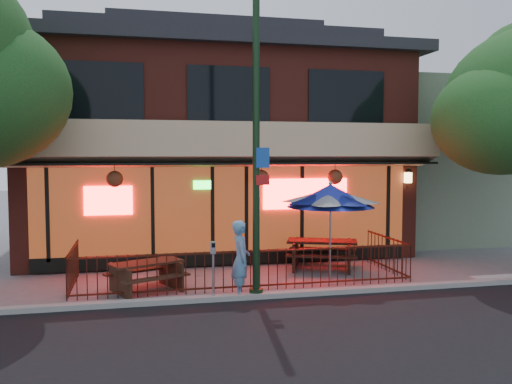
% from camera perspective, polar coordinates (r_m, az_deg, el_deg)
% --- Properties ---
extents(ground, '(80.00, 80.00, 0.00)m').
position_cam_1_polar(ground, '(13.02, -0.38, -10.58)').
color(ground, gray).
rests_on(ground, ground).
extents(curb, '(80.00, 0.25, 0.12)m').
position_cam_1_polar(curb, '(12.53, 0.12, -10.87)').
color(curb, '#999993').
rests_on(curb, ground).
extents(restaurant_building, '(12.96, 9.49, 8.05)m').
position_cam_1_polar(restaurant_building, '(19.63, -4.82, 6.46)').
color(restaurant_building, maroon).
rests_on(restaurant_building, ground).
extents(neighbor_building, '(6.00, 7.00, 6.00)m').
position_cam_1_polar(neighbor_building, '(23.17, 17.64, 3.13)').
color(neighbor_building, gray).
rests_on(neighbor_building, ground).
extents(patio_fence, '(8.44, 2.62, 1.00)m').
position_cam_1_polar(patio_fence, '(13.36, -0.84, -7.43)').
color(patio_fence, '#3D160D').
rests_on(patio_fence, ground).
extents(street_light, '(0.43, 0.32, 7.00)m').
position_cam_1_polar(street_light, '(12.21, 0.03, 3.40)').
color(street_light, black).
rests_on(street_light, ground).
extents(picnic_table_left, '(2.07, 1.87, 0.72)m').
position_cam_1_polar(picnic_table_left, '(13.32, -11.47, -8.24)').
color(picnic_table_left, '#3F2417').
rests_on(picnic_table_left, ground).
extents(picnic_table_right, '(2.37, 2.11, 0.84)m').
position_cam_1_polar(picnic_table_right, '(15.63, 6.97, -6.08)').
color(picnic_table_right, black).
rests_on(picnic_table_right, ground).
extents(patio_umbrella, '(2.26, 2.26, 2.58)m').
position_cam_1_polar(patio_umbrella, '(14.12, 7.85, -0.39)').
color(patio_umbrella, gray).
rests_on(patio_umbrella, ground).
extents(pedestrian, '(0.46, 0.67, 1.78)m').
position_cam_1_polar(pedestrian, '(12.42, -1.61, -7.09)').
color(pedestrian, '#5E94BD').
rests_on(pedestrian, ground).
extents(parking_meter_near, '(0.13, 0.12, 1.34)m').
position_cam_1_polar(parking_meter_near, '(12.19, -4.53, -7.22)').
color(parking_meter_near, '#9C9DA5').
rests_on(parking_meter_near, ground).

